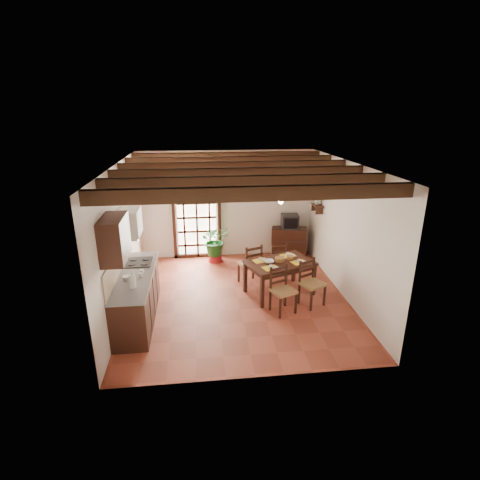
{
  "coord_description": "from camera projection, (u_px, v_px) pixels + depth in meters",
  "views": [
    {
      "loc": [
        -0.76,
        -7.01,
        3.77
      ],
      "look_at": [
        0.1,
        0.4,
        1.15
      ],
      "focal_mm": 28.0,
      "sensor_mm": 36.0,
      "label": 1
    }
  ],
  "objects": [
    {
      "name": "plant_pot",
      "position": [
        216.0,
        257.0,
        9.76
      ],
      "size": [
        0.39,
        0.39,
        0.24
      ],
      "primitive_type": "cone",
      "color": "maroon",
      "rests_on": "ground_plane"
    },
    {
      "name": "fuse_box",
      "position": [
        284.0,
        190.0,
        9.81
      ],
      "size": [
        0.25,
        0.03,
        0.32
      ],
      "primitive_type": "cube",
      "color": "white",
      "rests_on": "room_shell"
    },
    {
      "name": "chair_near_right",
      "position": [
        311.0,
        291.0,
        7.55
      ],
      "size": [
        0.57,
        0.57,
        0.94
      ],
      "rotation": [
        0.0,
        0.0,
        0.48
      ],
      "color": "#9C7242",
      "rests_on": "ground_plane"
    },
    {
      "name": "potted_plant",
      "position": [
        215.0,
        241.0,
        9.6
      ],
      "size": [
        2.16,
        1.95,
        2.07
      ],
      "primitive_type": "imported",
      "rotation": [
        0.0,
        0.0,
        0.21
      ],
      "color": "#144C19",
      "rests_on": "ground_plane"
    },
    {
      "name": "chair_far_left",
      "position": [
        250.0,
        271.0,
        8.45
      ],
      "size": [
        0.57,
        0.56,
        0.96
      ],
      "rotation": [
        0.0,
        0.0,
        3.52
      ],
      "color": "#9C7242",
      "rests_on": "ground_plane"
    },
    {
      "name": "chair_near_left",
      "position": [
        283.0,
        298.0,
        7.27
      ],
      "size": [
        0.55,
        0.54,
        0.92
      ],
      "rotation": [
        0.0,
        0.0,
        0.39
      ],
      "color": "#9C7242",
      "rests_on": "ground_plane"
    },
    {
      "name": "room_shell",
      "position": [
        237.0,
        215.0,
        7.3
      ],
      "size": [
        4.52,
        5.02,
        2.81
      ],
      "color": "silver",
      "rests_on": "ground_plane"
    },
    {
      "name": "french_door",
      "position": [
        197.0,
        215.0,
        9.72
      ],
      "size": [
        1.26,
        0.11,
        2.32
      ],
      "color": "white",
      "rests_on": "ground_plane"
    },
    {
      "name": "dining_table",
      "position": [
        280.0,
        266.0,
        7.88
      ],
      "size": [
        1.57,
        1.27,
        0.74
      ],
      "rotation": [
        0.0,
        0.0,
        0.33
      ],
      "color": "black",
      "rests_on": "ground_plane"
    },
    {
      "name": "upper_cabinet",
      "position": [
        114.0,
        239.0,
        5.84
      ],
      "size": [
        0.35,
        0.8,
        0.7
      ],
      "primitive_type": "cube",
      "color": "black",
      "rests_on": "room_shell"
    },
    {
      "name": "ceiling_beams",
      "position": [
        237.0,
        170.0,
        7.01
      ],
      "size": [
        4.5,
        4.34,
        0.2
      ],
      "color": "black",
      "rests_on": "room_shell"
    },
    {
      "name": "crt_tv",
      "position": [
        290.0,
        221.0,
        9.84
      ],
      "size": [
        0.47,
        0.44,
        0.37
      ],
      "rotation": [
        0.0,
        0.0,
        -0.09
      ],
      "color": "black",
      "rests_on": "sideboard"
    },
    {
      "name": "range_hood",
      "position": [
        130.0,
        223.0,
        7.06
      ],
      "size": [
        0.38,
        0.6,
        0.54
      ],
      "color": "white",
      "rests_on": "room_shell"
    },
    {
      "name": "ground_plane",
      "position": [
        237.0,
        298.0,
        7.9
      ],
      "size": [
        5.0,
        5.0,
        0.0
      ],
      "primitive_type": "plane",
      "color": "brown"
    },
    {
      "name": "framed_picture",
      "position": [
        322.0,
        185.0,
        8.96
      ],
      "size": [
        0.03,
        0.32,
        0.32
      ],
      "color": "brown",
      "rests_on": "room_shell"
    },
    {
      "name": "kitchen_counter",
      "position": [
        137.0,
        296.0,
        6.97
      ],
      "size": [
        0.64,
        2.25,
        1.38
      ],
      "color": "black",
      "rests_on": "ground_plane"
    },
    {
      "name": "counter_items",
      "position": [
        135.0,
        270.0,
        6.89
      ],
      "size": [
        0.5,
        1.43,
        0.25
      ],
      "color": "black",
      "rests_on": "kitchen_counter"
    },
    {
      "name": "chair_far_right",
      "position": [
        276.0,
        267.0,
        8.74
      ],
      "size": [
        0.48,
        0.47,
        0.89
      ],
      "rotation": [
        0.0,
        0.0,
        3.35
      ],
      "color": "#9C7242",
      "rests_on": "ground_plane"
    },
    {
      "name": "wall_shelf",
      "position": [
        317.0,
        207.0,
        9.13
      ],
      "size": [
        0.2,
        0.42,
        0.2
      ],
      "color": "black",
      "rests_on": "room_shell"
    },
    {
      "name": "shelf_flowers",
      "position": [
        318.0,
        193.0,
        9.02
      ],
      "size": [
        0.14,
        0.14,
        0.36
      ],
      "color": "yellow",
      "rests_on": "shelf_vase"
    },
    {
      "name": "sideboard",
      "position": [
        289.0,
        242.0,
        10.03
      ],
      "size": [
        0.99,
        0.62,
        0.78
      ],
      "primitive_type": "cube",
      "rotation": [
        0.0,
        0.0,
        -0.24
      ],
      "color": "black",
      "rests_on": "ground_plane"
    },
    {
      "name": "table_setting",
      "position": [
        280.0,
        261.0,
        7.85
      ],
      "size": [
        0.99,
        0.66,
        0.09
      ],
      "rotation": [
        0.0,
        0.0,
        0.33
      ],
      "color": "yellow",
      "rests_on": "dining_table"
    },
    {
      "name": "shelf_vase",
      "position": [
        318.0,
        201.0,
        9.09
      ],
      "size": [
        0.15,
        0.15,
        0.15
      ],
      "primitive_type": "imported",
      "color": "#B2BFB2",
      "rests_on": "wall_shelf"
    },
    {
      "name": "pendant_lamp",
      "position": [
        281.0,
        198.0,
        7.5
      ],
      "size": [
        0.36,
        0.36,
        0.84
      ],
      "color": "black",
      "rests_on": "room_shell"
    },
    {
      "name": "table_bowl",
      "position": [
        269.0,
        262.0,
        7.79
      ],
      "size": [
        0.23,
        0.23,
        0.05
      ],
      "primitive_type": "imported",
      "rotation": [
        0.0,
        0.0,
        0.07
      ],
      "color": "white",
      "rests_on": "dining_table"
    }
  ]
}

